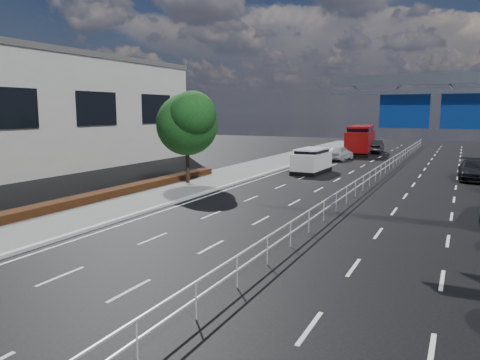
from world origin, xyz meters
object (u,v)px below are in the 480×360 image
at_px(red_bus, 361,139).
at_px(near_car_silver, 340,153).
at_px(parked_car_dark, 474,170).
at_px(white_minivan, 312,161).
at_px(near_car_dark, 375,147).

distance_m(red_bus, near_car_silver, 9.07).
bearing_deg(near_car_silver, red_bus, -85.45).
bearing_deg(red_bus, parked_car_dark, -62.62).
xyz_separation_m(white_minivan, near_car_dark, (1.53, 22.07, -0.23)).
xyz_separation_m(red_bus, near_car_dark, (1.56, 1.42, -0.98)).
xyz_separation_m(white_minivan, near_car_silver, (-0.43, 11.66, -0.28)).
bearing_deg(near_car_dark, near_car_silver, 76.15).
bearing_deg(near_car_silver, white_minivan, 99.22).
distance_m(white_minivan, parked_car_dark, 12.59).
bearing_deg(parked_car_dark, near_car_silver, 140.66).
distance_m(red_bus, parked_car_dark, 22.79).
relative_size(near_car_silver, near_car_dark, 0.91).
height_order(red_bus, parked_car_dark, red_bus).
relative_size(white_minivan, near_car_dark, 1.01).
distance_m(red_bus, near_car_dark, 2.32).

